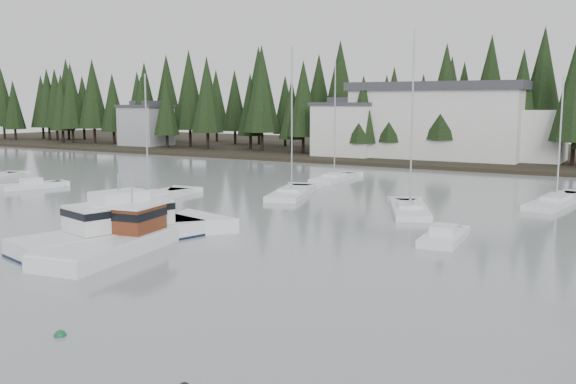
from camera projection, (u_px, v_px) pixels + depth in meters
name	position (u px, v px, depth m)	size (l,w,h in m)	color
far_shore_land	(494.00, 155.00, 103.99)	(240.00, 54.00, 1.00)	black
conifer_treeline	(478.00, 160.00, 94.56)	(200.00, 22.00, 20.00)	black
house_west	(347.00, 128.00, 96.78)	(9.54, 7.42, 8.75)	silver
house_far_west	(146.00, 124.00, 119.27)	(8.48, 7.42, 8.25)	#999EA0
harbor_inn	(452.00, 122.00, 92.06)	(29.50, 11.50, 10.90)	silver
lobster_boat_brown	(116.00, 242.00, 37.32)	(6.27, 10.72, 5.10)	white
cabin_cruiser_center	(114.00, 232.00, 39.16)	(6.64, 12.34, 5.07)	white
sailboat_1	(556.00, 203.00, 54.70)	(4.02, 11.17, 11.36)	white
sailboat_2	(334.00, 180.00, 70.92)	(3.16, 8.37, 13.40)	white
sailboat_3	(292.00, 195.00, 59.64)	(5.41, 9.79, 14.15)	white
sailboat_6	(149.00, 200.00, 56.60)	(3.94, 10.59, 11.61)	white
sailboat_8	(410.00, 211.00, 50.50)	(5.82, 8.74, 14.67)	white
runabout_0	(32.00, 187.00, 64.69)	(4.02, 6.35, 1.42)	white
runabout_1	(444.00, 239.00, 40.19)	(2.63, 5.64, 1.42)	white
mooring_buoy_green	(60.00, 336.00, 24.02)	(0.46, 0.46, 0.46)	#145933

